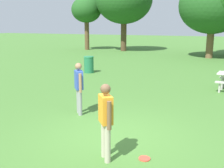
# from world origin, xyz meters

# --- Properties ---
(ground_plane) EXTENTS (120.00, 120.00, 0.00)m
(ground_plane) POSITION_xyz_m (0.00, 0.00, 0.00)
(ground_plane) COLOR #447530
(person_thrower) EXTENTS (0.42, 0.49, 1.64)m
(person_thrower) POSITION_xyz_m (0.28, -1.15, 0.94)
(person_thrower) COLOR #B7AD93
(person_thrower) RESTS_ON ground
(person_catcher) EXTENTS (0.42, 0.49, 1.64)m
(person_catcher) POSITION_xyz_m (-1.71, 1.24, 0.94)
(person_catcher) COLOR gray
(person_catcher) RESTS_ON ground
(frisbee) EXTENTS (0.25, 0.25, 0.03)m
(frisbee) POSITION_xyz_m (1.04, -0.83, 0.01)
(frisbee) COLOR #E04733
(frisbee) RESTS_ON ground
(trash_can_beside_table) EXTENTS (0.59, 0.59, 0.96)m
(trash_can_beside_table) POSITION_xyz_m (-4.89, 7.98, 0.48)
(trash_can_beside_table) COLOR #237047
(trash_can_beside_table) RESTS_ON ground
(tree_tall_left) EXTENTS (3.21, 3.21, 5.63)m
(tree_tall_left) POSITION_xyz_m (-11.75, 20.69, 4.20)
(tree_tall_left) COLOR brown
(tree_tall_left) RESTS_ON ground
(tree_broad_center) EXTENTS (5.77, 5.77, 7.68)m
(tree_broad_center) POSITION_xyz_m (-7.57, 20.95, 5.19)
(tree_broad_center) COLOR #4C3823
(tree_broad_center) RESTS_ON ground
(tree_far_right) EXTENTS (5.38, 5.38, 6.56)m
(tree_far_right) POSITION_xyz_m (1.13, 18.02, 4.25)
(tree_far_right) COLOR brown
(tree_far_right) RESTS_ON ground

